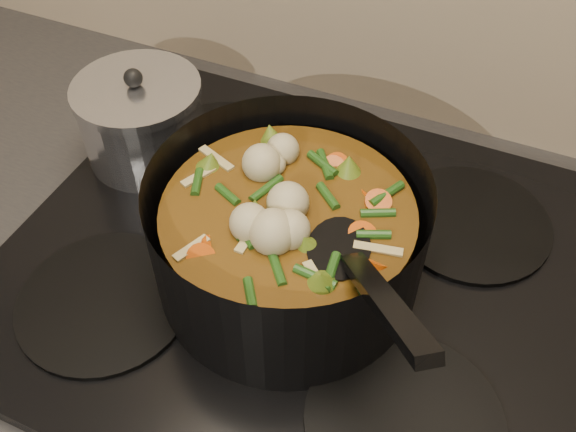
% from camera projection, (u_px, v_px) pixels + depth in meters
% --- Properties ---
extents(stovetop, '(0.62, 0.54, 0.03)m').
position_uv_depth(stovetop, '(297.00, 266.00, 0.70)').
color(stovetop, black).
rests_on(stovetop, counter).
extents(stockpot, '(0.36, 0.36, 0.20)m').
position_uv_depth(stockpot, '(288.00, 237.00, 0.64)').
color(stockpot, black).
rests_on(stockpot, stovetop).
extents(saucepan, '(0.15, 0.15, 0.13)m').
position_uv_depth(saucepan, '(142.00, 120.00, 0.78)').
color(saucepan, silver).
rests_on(saucepan, stovetop).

